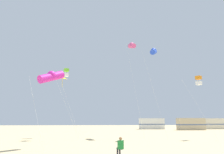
{
  "coord_description": "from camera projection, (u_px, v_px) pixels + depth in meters",
  "views": [
    {
      "loc": [
        -2.04,
        -6.77,
        2.15
      ],
      "look_at": [
        -0.52,
        9.64,
        5.61
      ],
      "focal_mm": 33.55,
      "sensor_mm": 36.0,
      "label": 1
    }
  ],
  "objects": [
    {
      "name": "rv_van_tan",
      "position": [
        191.0,
        124.0,
        50.36
      ],
      "size": [
        6.46,
        2.39,
        2.8
      ],
      "rotation": [
        0.0,
        0.0,
        -0.01
      ],
      "color": "#C6B28C",
      "rests_on": "ground"
    },
    {
      "name": "kite_tube_blue",
      "position": [
        154.0,
        52.0,
        28.37
      ],
      "size": [
        2.66,
        3.13,
        12.06
      ],
      "color": "silver",
      "rests_on": "ground"
    },
    {
      "name": "kite_tube_magenta",
      "position": [
        51.0,
        76.0,
        18.07
      ],
      "size": [
        2.95,
        3.02,
        6.61
      ],
      "color": "silver",
      "rests_on": "ground"
    },
    {
      "name": "kite_box_lime",
      "position": [
        66.0,
        73.0,
        30.21
      ],
      "size": [
        3.35,
        2.72,
        9.57
      ],
      "color": "silver",
      "rests_on": "ground"
    },
    {
      "name": "kite_box_orange",
      "position": [
        199.0,
        80.0,
        26.66
      ],
      "size": [
        2.86,
        2.84,
        7.77
      ],
      "color": "silver",
      "rests_on": "ground"
    },
    {
      "name": "kite_flyer_standing",
      "position": [
        120.0,
        146.0,
        13.09
      ],
      "size": [
        0.42,
        0.55,
        1.16
      ],
      "rotation": [
        0.0,
        0.0,
        3.4
      ],
      "color": "#238438",
      "rests_on": "ground"
    },
    {
      "name": "kite_diamond_gold",
      "position": [
        63.0,
        80.0,
        26.28
      ],
      "size": [
        3.08,
        3.0,
        7.69
      ],
      "color": "silver",
      "rests_on": "ground"
    },
    {
      "name": "rv_van_white",
      "position": [
        152.0,
        124.0,
        55.29
      ],
      "size": [
        6.53,
        2.59,
        2.8
      ],
      "rotation": [
        0.0,
        0.0,
        -0.04
      ],
      "color": "white",
      "rests_on": "ground"
    },
    {
      "name": "kite_tube_rainbow",
      "position": [
        132.0,
        46.0,
        31.07
      ],
      "size": [
        2.33,
        2.53,
        13.8
      ],
      "color": "silver",
      "rests_on": "ground"
    },
    {
      "name": "rv_van_cream",
      "position": [
        213.0,
        124.0,
        56.29
      ],
      "size": [
        6.59,
        2.79,
        2.8
      ],
      "rotation": [
        0.0,
        0.0,
        0.07
      ],
      "color": "beige",
      "rests_on": "ground"
    }
  ]
}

